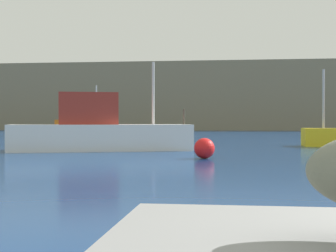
# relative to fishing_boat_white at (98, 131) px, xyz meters

# --- Properties ---
(hillside_backdrop) EXTENTS (140.00, 12.22, 9.75)m
(hillside_backdrop) POSITION_rel_fishing_boat_white_xyz_m (8.39, 56.09, 4.00)
(hillside_backdrop) COLOR #7F755B
(hillside_backdrop) RESTS_ON ground
(fishing_boat_white) EXTENTS (8.37, 4.97, 4.01)m
(fishing_boat_white) POSITION_rel_fishing_boat_white_xyz_m (0.00, 0.00, 0.00)
(fishing_boat_white) COLOR white
(fishing_boat_white) RESTS_ON ground
(fishing_boat_orange) EXTENTS (5.11, 3.02, 4.42)m
(fishing_boat_orange) POSITION_rel_fishing_boat_white_xyz_m (-7.22, 21.97, 0.25)
(fishing_boat_orange) COLOR orange
(fishing_boat_orange) RESTS_ON ground
(mooring_buoy) EXTENTS (0.72, 0.72, 0.72)m
(mooring_buoy) POSITION_rel_fishing_boat_white_xyz_m (5.03, -4.57, -0.51)
(mooring_buoy) COLOR red
(mooring_buoy) RESTS_ON ground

